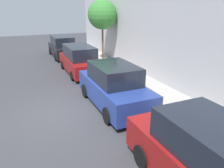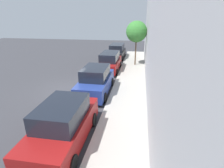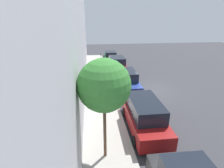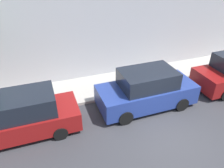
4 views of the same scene
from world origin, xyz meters
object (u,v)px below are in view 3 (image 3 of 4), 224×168
(parking_meter_near, at_px, (101,57))
(street_tree, at_px, (104,86))
(parked_minivan_fourth, at_px, (144,115))
(parked_suv_third, at_px, (126,81))
(parked_suv_second, at_px, (117,65))
(parked_sedan_nearest, at_px, (111,57))

(parking_meter_near, height_order, street_tree, street_tree)
(parked_minivan_fourth, relative_size, parking_meter_near, 3.64)
(parked_suv_third, distance_m, street_tree, 8.95)
(parked_suv_second, relative_size, street_tree, 1.00)
(parked_minivan_fourth, bearing_deg, parked_suv_second, -90.38)
(parked_sedan_nearest, relative_size, parked_minivan_fourth, 0.93)
(parked_sedan_nearest, distance_m, parked_minivan_fourth, 17.58)
(street_tree, bearing_deg, parked_suv_third, -107.94)
(parked_sedan_nearest, relative_size, parked_suv_second, 0.95)
(parked_suv_second, relative_size, parked_suv_third, 1.00)
(parked_sedan_nearest, xyz_separation_m, parked_minivan_fourth, (-0.01, 17.58, 0.20))
(street_tree, bearing_deg, parked_sedan_nearest, -97.44)
(parked_minivan_fourth, height_order, parking_meter_near, parked_minivan_fourth)
(parked_sedan_nearest, xyz_separation_m, parking_meter_near, (1.55, 1.08, 0.25))
(parked_minivan_fourth, distance_m, parking_meter_near, 16.57)
(parked_suv_second, xyz_separation_m, parking_meter_near, (1.63, -4.93, 0.05))
(parked_suv_second, bearing_deg, parked_sedan_nearest, -89.21)
(parked_sedan_nearest, relative_size, parked_suv_third, 0.95)
(parked_sedan_nearest, xyz_separation_m, street_tree, (2.58, 19.73, 3.09))
(parked_minivan_fourth, bearing_deg, street_tree, 39.88)
(parked_suv_third, relative_size, street_tree, 1.00)
(parked_sedan_nearest, height_order, parked_suv_third, parked_suv_third)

